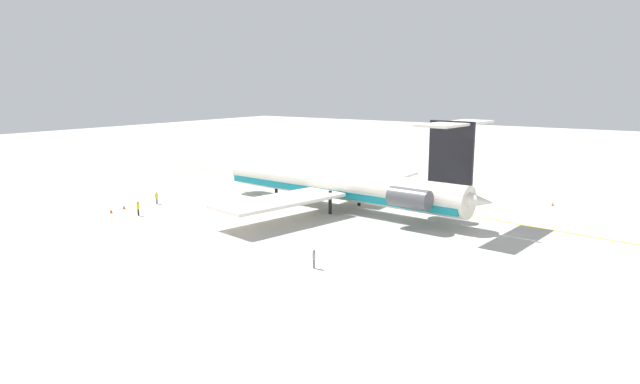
# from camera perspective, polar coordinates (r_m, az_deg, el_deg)

# --- Properties ---
(ground) EXTENTS (297.36, 297.36, 0.00)m
(ground) POSITION_cam_1_polar(r_m,az_deg,el_deg) (78.25, 6.77, -0.76)
(ground) COLOR #B7B5AD
(main_jetliner) EXTENTS (40.94, 36.24, 11.92)m
(main_jetliner) POSITION_cam_1_polar(r_m,az_deg,el_deg) (70.84, 2.56, 0.75)
(main_jetliner) COLOR silver
(main_jetliner) RESTS_ON ground
(ground_crew_near_nose) EXTENTS (0.34, 0.31, 1.68)m
(ground_crew_near_nose) POSITION_cam_1_polar(r_m,az_deg,el_deg) (48.83, -0.62, -6.61)
(ground_crew_near_nose) COLOR black
(ground_crew_near_nose) RESTS_ON ground
(ground_crew_near_tail) EXTENTS (0.26, 0.40, 1.64)m
(ground_crew_near_tail) POSITION_cam_1_polar(r_m,az_deg,el_deg) (77.73, -16.37, -0.43)
(ground_crew_near_tail) COLOR black
(ground_crew_near_tail) RESTS_ON ground
(ground_crew_portside) EXTENTS (0.45, 0.29, 1.81)m
(ground_crew_portside) POSITION_cam_1_polar(r_m,az_deg,el_deg) (71.33, -18.10, -1.44)
(ground_crew_portside) COLOR black
(ground_crew_portside) RESTS_ON ground
(safety_cone_nose) EXTENTS (0.40, 0.40, 0.55)m
(safety_cone_nose) POSITION_cam_1_polar(r_m,az_deg,el_deg) (79.76, 22.69, -1.12)
(safety_cone_nose) COLOR #EA590F
(safety_cone_nose) RESTS_ON ground
(safety_cone_wingtip) EXTENTS (0.40, 0.40, 0.55)m
(safety_cone_wingtip) POSITION_cam_1_polar(r_m,az_deg,el_deg) (74.20, -20.57, -1.82)
(safety_cone_wingtip) COLOR #EA590F
(safety_cone_wingtip) RESTS_ON ground
(safety_cone_tail) EXTENTS (0.40, 0.40, 0.55)m
(safety_cone_tail) POSITION_cam_1_polar(r_m,az_deg,el_deg) (75.95, -19.40, -1.46)
(safety_cone_tail) COLOR #EA590F
(safety_cone_tail) RESTS_ON ground
(taxiway_centreline) EXTENTS (99.70, 14.59, 0.01)m
(taxiway_centreline) POSITION_cam_1_polar(r_m,az_deg,el_deg) (78.86, 4.98, -0.63)
(taxiway_centreline) COLOR gold
(taxiway_centreline) RESTS_ON ground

